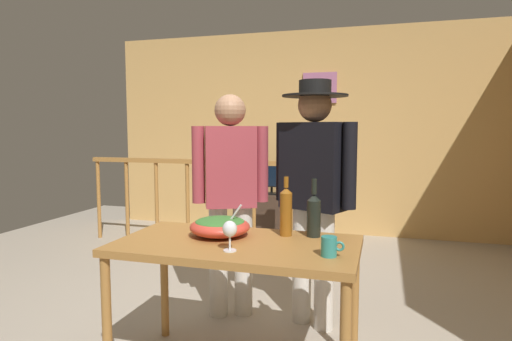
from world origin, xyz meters
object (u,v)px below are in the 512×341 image
object	(u,v)px
serving_table	(237,257)
wine_bottle_dark	(314,214)
framed_picture	(320,88)
wine_glass	(230,230)
tv_console	(272,215)
flat_screen_tv	(271,177)
salad_bowl	(220,226)
person_standing_left	(231,189)
wine_bottle_amber	(286,211)
mug_teal	(329,246)
stair_railing	(219,193)
person_standing_right	(314,181)

from	to	relation	value
serving_table	wine_bottle_dark	bearing A→B (deg)	31.75
framed_picture	wine_glass	size ratio (longest dim) A/B	2.80
tv_console	flat_screen_tv	size ratio (longest dim) A/B	1.81
framed_picture	flat_screen_tv	xyz separation A→B (m)	(-0.55, -0.32, -1.11)
wine_bottle_dark	serving_table	bearing A→B (deg)	-148.25
salad_bowl	person_standing_left	size ratio (longest dim) A/B	0.21
salad_bowl	wine_bottle_dark	distance (m)	0.53
wine_bottle_dark	wine_bottle_amber	bearing A→B (deg)	-171.86
wine_bottle_dark	mug_teal	bearing A→B (deg)	-69.79
wine_bottle_dark	wine_glass	bearing A→B (deg)	-130.91
framed_picture	salad_bowl	world-z (taller)	framed_picture
stair_railing	wine_bottle_amber	world-z (taller)	wine_bottle_amber
serving_table	person_standing_left	distance (m)	0.83
wine_glass	salad_bowl	bearing A→B (deg)	120.29
flat_screen_tv	serving_table	xyz separation A→B (m)	(0.60, -3.07, -0.08)
salad_bowl	wine_glass	size ratio (longest dim) A/B	2.23
flat_screen_tv	wine_bottle_amber	world-z (taller)	wine_bottle_amber
serving_table	wine_bottle_amber	distance (m)	0.38
framed_picture	flat_screen_tv	world-z (taller)	framed_picture
flat_screen_tv	serving_table	world-z (taller)	flat_screen_tv
framed_picture	mug_teal	bearing A→B (deg)	-80.92
salad_bowl	wine_bottle_amber	size ratio (longest dim) A/B	1.01
serving_table	mug_teal	world-z (taller)	mug_teal
wine_bottle_amber	tv_console	bearing A→B (deg)	105.91
stair_railing	person_standing_right	distance (m)	2.12
framed_picture	salad_bowl	bearing A→B (deg)	-91.26
salad_bowl	stair_railing	bearing A→B (deg)	111.40
wine_bottle_amber	person_standing_right	world-z (taller)	person_standing_right
stair_railing	wine_glass	bearing A→B (deg)	-67.60
wine_bottle_amber	serving_table	bearing A→B (deg)	-136.51
wine_bottle_amber	mug_teal	xyz separation A→B (m)	(0.28, -0.33, -0.09)
framed_picture	flat_screen_tv	bearing A→B (deg)	-149.56
tv_console	stair_railing	bearing A→B (deg)	-118.86
wine_glass	wine_bottle_dark	world-z (taller)	wine_bottle_dark
person_standing_right	wine_bottle_amber	bearing A→B (deg)	106.25
wine_bottle_dark	person_standing_right	world-z (taller)	person_standing_right
stair_railing	person_standing_left	bearing A→B (deg)	-66.08
stair_railing	flat_screen_tv	world-z (taller)	stair_railing
person_standing_left	person_standing_right	size ratio (longest dim) A/B	0.95
stair_railing	wine_glass	size ratio (longest dim) A/B	16.35
stair_railing	salad_bowl	distance (m)	2.44
stair_railing	framed_picture	bearing A→B (deg)	47.29
serving_table	salad_bowl	distance (m)	0.21
framed_picture	stair_railing	bearing A→B (deg)	-132.71
tv_console	framed_picture	bearing A→B (deg)	27.96
person_standing_right	tv_console	bearing A→B (deg)	-44.83
person_standing_left	person_standing_right	bearing A→B (deg)	155.56
wine_bottle_amber	stair_railing	bearing A→B (deg)	119.99
salad_bowl	person_standing_right	world-z (taller)	person_standing_right
framed_picture	stair_railing	distance (m)	1.87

